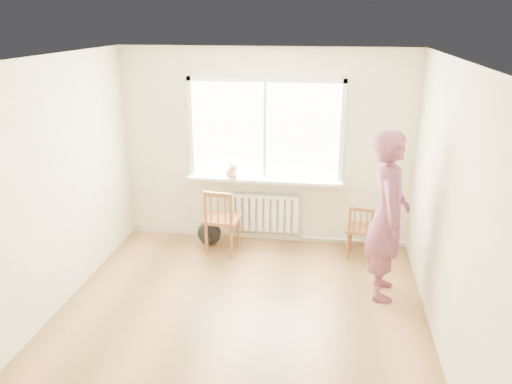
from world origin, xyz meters
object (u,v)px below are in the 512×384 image
at_px(chair_right, 361,231).
at_px(cat, 232,171).
at_px(chair_left, 221,222).
at_px(backpack, 209,233).
at_px(person, 388,216).

relative_size(chair_right, cat, 1.94).
xyz_separation_m(chair_left, backpack, (-0.23, 0.26, -0.30)).
bearing_deg(chair_right, chair_left, 13.66).
height_order(person, cat, person).
distance_m(person, backpack, 2.62).
relative_size(chair_right, person, 0.39).
height_order(person, backpack, person).
bearing_deg(backpack, cat, 21.66).
bearing_deg(person, backpack, 68.67).
height_order(chair_left, cat, cat).
relative_size(chair_left, cat, 2.36).
xyz_separation_m(person, backpack, (-2.30, 0.98, -0.80)).
relative_size(chair_left, backpack, 2.74).
bearing_deg(chair_left, chair_right, -170.53).
height_order(cat, backpack, cat).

